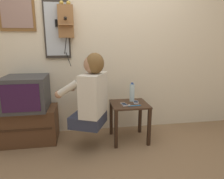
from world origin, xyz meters
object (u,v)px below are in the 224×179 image
object	(u,v)px
framed_picture	(16,8)
cell_phone_held	(124,104)
person	(91,93)
water_bottle	(132,92)
wall_phone_antique	(66,21)
wall_mirror	(57,30)
cell_phone_spare	(136,102)
toothbrush	(134,106)
television	(26,93)

from	to	relation	value
framed_picture	cell_phone_held	distance (m)	1.81
person	framed_picture	world-z (taller)	framed_picture
water_bottle	wall_phone_antique	bearing A→B (deg)	163.53
wall_mirror	water_bottle	size ratio (longest dim) A/B	2.94
cell_phone_spare	water_bottle	bearing A→B (deg)	129.24
person	cell_phone_spare	size ratio (longest dim) A/B	6.43
wall_phone_antique	toothbrush	world-z (taller)	wall_phone_antique
wall_mirror	cell_phone_spare	distance (m)	1.41
wall_phone_antique	water_bottle	world-z (taller)	wall_phone_antique
framed_picture	wall_mirror	world-z (taller)	framed_picture
wall_phone_antique	framed_picture	world-z (taller)	framed_picture
cell_phone_held	framed_picture	bearing A→B (deg)	153.50
framed_picture	television	bearing A→B (deg)	-71.61
wall_phone_antique	cell_phone_held	xyz separation A→B (m)	(0.69, -0.40, -1.03)
television	toothbrush	world-z (taller)	television
framed_picture	cell_phone_spare	size ratio (longest dim) A/B	4.14
framed_picture	cell_phone_spare	xyz separation A→B (m)	(1.47, -0.37, -1.18)
television	wall_mirror	size ratio (longest dim) A/B	0.70
person	wall_phone_antique	size ratio (longest dim) A/B	1.05
person	wall_phone_antique	world-z (taller)	wall_phone_antique
toothbrush	cell_phone_held	bearing A→B (deg)	54.13
television	framed_picture	bearing A→B (deg)	108.39
television	wall_phone_antique	size ratio (longest dim) A/B	0.63
wall_phone_antique	cell_phone_spare	size ratio (longest dim) A/B	6.13
framed_picture	toothbrush	distance (m)	1.90
cell_phone_spare	television	bearing A→B (deg)	-171.53
cell_phone_spare	toothbrush	size ratio (longest dim) A/B	0.80
wall_phone_antique	framed_picture	distance (m)	0.62
water_bottle	toothbrush	bearing A→B (deg)	-99.25
wall_phone_antique	water_bottle	distance (m)	1.27
framed_picture	person	bearing A→B (deg)	-31.59
wall_phone_antique	cell_phone_held	bearing A→B (deg)	-29.94
water_bottle	person	bearing A→B (deg)	-156.03
television	cell_phone_held	world-z (taller)	television
wall_phone_antique	wall_mirror	xyz separation A→B (m)	(-0.12, 0.04, -0.10)
cell_phone_spare	wall_phone_antique	bearing A→B (deg)	173.51
wall_phone_antique	wall_mirror	size ratio (longest dim) A/B	1.11
wall_phone_antique	cell_phone_spare	bearing A→B (deg)	-20.37
toothbrush	wall_phone_antique	bearing A→B (deg)	56.22
cell_phone_spare	cell_phone_held	bearing A→B (deg)	-142.71
television	cell_phone_held	distance (m)	1.24
cell_phone_held	wall_phone_antique	bearing A→B (deg)	142.51
person	wall_mirror	xyz separation A→B (m)	(-0.40, 0.54, 0.74)
cell_phone_spare	wall_mirror	bearing A→B (deg)	173.74
television	wall_mirror	distance (m)	0.91
wall_mirror	water_bottle	distance (m)	1.29
cell_phone_held	water_bottle	bearing A→B (deg)	39.90
water_bottle	framed_picture	bearing A→B (deg)	168.53
person	wall_mirror	bearing A→B (deg)	60.60
wall_mirror	cell_phone_held	bearing A→B (deg)	-28.37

